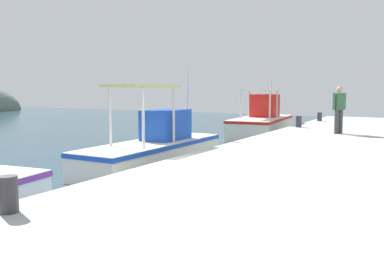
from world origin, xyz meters
name	(u,v)px	position (x,y,z in m)	size (l,w,h in m)	color
fishing_boat_third	(155,148)	(2.91, 2.06, 0.62)	(5.85, 1.76, 3.33)	silver
fishing_boat_fourth	(262,122)	(12.46, 2.12, 0.73)	(5.73, 2.63, 3.06)	silver
fisherman_standing	(339,108)	(8.19, -2.40, 1.75)	(0.54, 0.43, 1.72)	#3F3F42
mooring_bollard_second	(8,194)	(-4.04, -0.45, 1.05)	(0.26, 0.26, 0.49)	#333338
mooring_bollard_third	(299,122)	(9.97, -0.45, 1.04)	(0.25, 0.25, 0.48)	#333338
mooring_bollard_fourth	(320,117)	(13.86, -0.45, 1.02)	(0.23, 0.23, 0.44)	#333338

